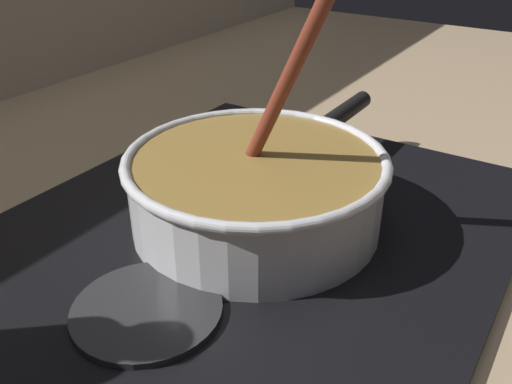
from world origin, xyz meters
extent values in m
cube|color=#9E8466|center=(0.00, 0.00, -0.02)|extent=(2.40, 1.60, 0.04)
cube|color=black|center=(0.08, 0.20, 0.01)|extent=(0.56, 0.48, 0.01)
torus|color=#592D0C|center=(0.08, 0.20, 0.02)|extent=(0.19, 0.19, 0.01)
cylinder|color=#262628|center=(-0.08, 0.20, 0.01)|extent=(0.12, 0.12, 0.01)
cylinder|color=silver|center=(0.08, 0.20, 0.05)|extent=(0.25, 0.25, 0.07)
cylinder|color=olive|center=(0.08, 0.20, 0.05)|extent=(0.24, 0.24, 0.07)
torus|color=silver|center=(0.08, 0.20, 0.09)|extent=(0.26, 0.26, 0.01)
cylinder|color=black|center=(0.28, 0.20, 0.07)|extent=(0.14, 0.02, 0.02)
cylinder|color=beige|center=(0.10, 0.17, 0.08)|extent=(0.03, 0.03, 0.01)
cylinder|color=beige|center=(0.14, 0.21, 0.08)|extent=(0.04, 0.04, 0.01)
cylinder|color=#E5CC7A|center=(0.07, 0.24, 0.08)|extent=(0.03, 0.03, 0.01)
cylinder|color=#EDD88C|center=(0.15, 0.16, 0.08)|extent=(0.03, 0.03, 0.01)
cylinder|color=beige|center=(0.10, 0.26, 0.08)|extent=(0.03, 0.03, 0.01)
cylinder|color=#EDD88C|center=(0.04, 0.16, 0.08)|extent=(0.03, 0.03, 0.01)
cylinder|color=#EDD88C|center=(0.12, 0.14, 0.08)|extent=(0.03, 0.03, 0.01)
cylinder|color=maroon|center=(0.08, 0.15, 0.19)|extent=(0.02, 0.13, 0.25)
cube|color=brown|center=(0.09, 0.21, 0.07)|extent=(0.03, 0.05, 0.01)
camera|label=1|loc=(-0.32, -0.07, 0.32)|focal=38.52mm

